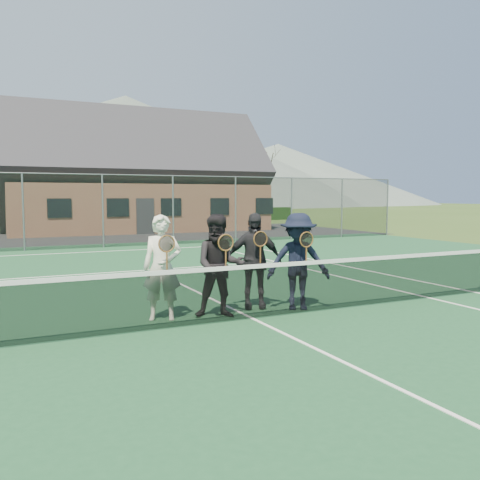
{
  "coord_description": "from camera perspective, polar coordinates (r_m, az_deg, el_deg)",
  "views": [
    {
      "loc": [
        -3.91,
        -7.66,
        2.14
      ],
      "look_at": [
        0.48,
        1.5,
        1.25
      ],
      "focal_mm": 38.0,
      "sensor_mm": 36.0,
      "label": 1
    }
  ],
  "objects": [
    {
      "name": "tennis_net",
      "position": [
        8.75,
        1.43,
        -5.54
      ],
      "size": [
        11.68,
        0.08,
        1.1
      ],
      "color": "slate",
      "rests_on": "ground"
    },
    {
      "name": "player_b",
      "position": [
        8.84,
        -2.32,
        -2.92
      ],
      "size": [
        1.06,
        0.96,
        1.8
      ],
      "color": "black",
      "rests_on": "court_surface"
    },
    {
      "name": "player_d",
      "position": [
        9.49,
        6.56,
        -2.4
      ],
      "size": [
        1.34,
        1.1,
        1.8
      ],
      "color": "black",
      "rests_on": "court_surface"
    },
    {
      "name": "hedge_row",
      "position": [
        39.88,
        -19.97,
        2.42
      ],
      "size": [
        40.0,
        1.2,
        1.1
      ],
      "primitive_type": "cube",
      "color": "black",
      "rests_on": "ground"
    },
    {
      "name": "ground",
      "position": [
        28.01,
        -17.5,
        0.39
      ],
      "size": [
        220.0,
        220.0,
        0.0
      ],
      "primitive_type": "plane",
      "color": "#334D1B",
      "rests_on": "ground"
    },
    {
      "name": "tree_e",
      "position": [
        46.33,
        2.75,
        9.52
      ],
      "size": [
        3.2,
        3.2,
        7.77
      ],
      "color": "#362413",
      "rests_on": "ground"
    },
    {
      "name": "hill_east",
      "position": [
        118.46,
        4.28,
        7.34
      ],
      "size": [
        90.0,
        90.0,
        14.0
      ],
      "primitive_type": "cone",
      "color": "#596B60",
      "rests_on": "ground"
    },
    {
      "name": "court_markings",
      "position": [
        8.85,
        1.43,
        -8.81
      ],
      "size": [
        11.03,
        23.83,
        0.01
      ],
      "color": "white",
      "rests_on": "court_surface"
    },
    {
      "name": "clubhouse",
      "position": [
        32.68,
        -11.67,
        8.14
      ],
      "size": [
        15.6,
        8.2,
        7.7
      ],
      "color": "#9E6B4C",
      "rests_on": "ground"
    },
    {
      "name": "tree_c",
      "position": [
        41.25,
        -17.53,
        9.85
      ],
      "size": [
        3.2,
        3.2,
        7.77
      ],
      "color": "#321C12",
      "rests_on": "ground"
    },
    {
      "name": "tree_d",
      "position": [
        43.81,
        -4.28,
        9.77
      ],
      "size": [
        3.2,
        3.2,
        7.77
      ],
      "color": "#3C2516",
      "rests_on": "ground"
    },
    {
      "name": "player_c",
      "position": [
        9.55,
        1.55,
        -2.32
      ],
      "size": [
        1.14,
        0.78,
        1.8
      ],
      "color": "black",
      "rests_on": "court_surface"
    },
    {
      "name": "player_a",
      "position": [
        8.74,
        -8.73,
        -3.05
      ],
      "size": [
        0.77,
        0.65,
        1.8
      ],
      "color": "white",
      "rests_on": "court_surface"
    },
    {
      "name": "hill_centre",
      "position": [
        105.78,
        -12.63,
        9.69
      ],
      "size": [
        120.0,
        120.0,
        22.0
      ],
      "primitive_type": "cone",
      "color": "#526258",
      "rests_on": "ground"
    },
    {
      "name": "court_surface",
      "position": [
        8.86,
        1.43,
        -8.9
      ],
      "size": [
        30.0,
        30.0,
        0.02
      ],
      "primitive_type": "cube",
      "color": "#1C4C2B",
      "rests_on": "ground"
    },
    {
      "name": "perimeter_fence",
      "position": [
        21.52,
        -15.15,
        3.19
      ],
      "size": [
        30.07,
        0.07,
        3.02
      ],
      "color": "slate",
      "rests_on": "ground"
    }
  ]
}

